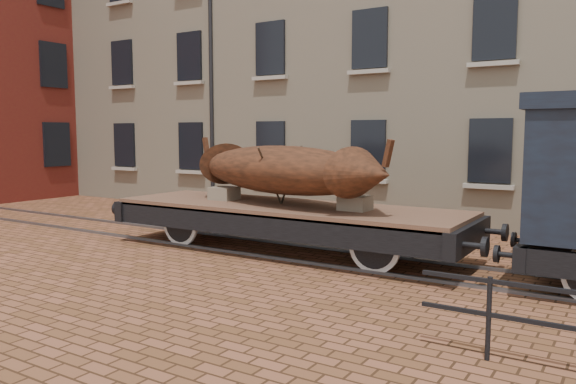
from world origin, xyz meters
The scene contains 4 objects.
ground centered at (0.00, 0.00, 0.00)m, with size 90.00×90.00×0.00m, color brown.
rail_track centered at (0.00, 0.00, 0.03)m, with size 30.00×1.52×0.06m.
flatcar_wagon centered at (-2.27, 0.00, 0.86)m, with size 9.14×2.48×1.38m.
iron_boat centered at (-2.36, 0.00, 1.86)m, with size 6.08×3.08×1.49m.
Camera 1 is at (4.42, -10.43, 2.66)m, focal length 35.00 mm.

